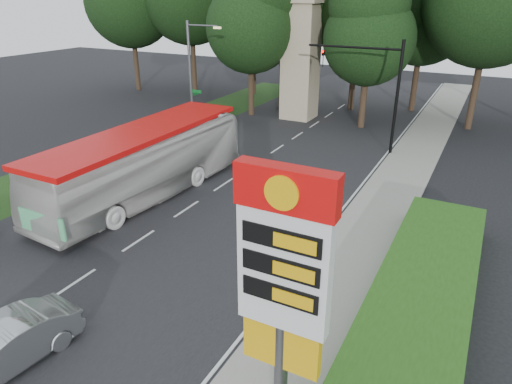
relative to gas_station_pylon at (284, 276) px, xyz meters
The scene contains 12 objects.
road_surface 14.30m from the gas_station_pylon, 132.60° to the left, with size 14.00×80.00×0.02m, color black.
sidewalk_right 10.95m from the gas_station_pylon, 94.00° to the left, with size 3.00×80.00×0.12m, color gray.
grass_verge_left 25.01m from the gas_station_pylon, 139.44° to the left, with size 5.00×50.00×0.02m, color #193814.
hedge 7.49m from the gas_station_pylon, 69.05° to the left, with size 3.00×14.00×1.20m, color #254E14.
gas_station_pylon is the anchor object (origin of this frame).
traffic_signal_mast 22.29m from the gas_station_pylon, 99.09° to the left, with size 6.10×0.35×7.20m.
streetlight_signs 25.74m from the gas_station_pylon, 128.96° to the left, with size 2.75×0.98×8.00m.
monument 30.17m from the gas_station_pylon, 111.80° to the left, with size 3.00×3.00×10.05m.
tree_monument_left 31.28m from the gas_station_pylon, 119.37° to the left, with size 7.28×7.28×14.30m.
tree_monument_right 28.32m from the gas_station_pylon, 101.71° to the left, with size 6.72×6.72×13.20m.
transit_bus 15.42m from the gas_station_pylon, 141.87° to the left, with size 2.99×12.78×3.56m, color silver.
sedan_silver 8.74m from the gas_station_pylon, 167.03° to the right, with size 1.50×4.30×1.42m, color #9CA0A3.
Camera 1 is at (12.35, -5.27, 9.82)m, focal length 32.00 mm.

